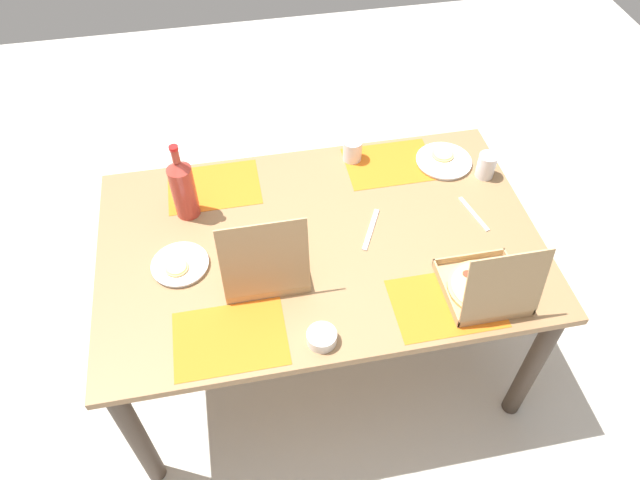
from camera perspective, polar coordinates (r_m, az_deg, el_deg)
The scene contains 16 objects.
ground_plane at distance 2.75m, azimuth 0.00°, elevation -10.20°, with size 6.00×6.00×0.00m, color beige.
dining_table at distance 2.23m, azimuth 0.00°, elevation -1.65°, with size 1.60×1.01×0.74m.
placemat_near_left at distance 2.46m, azimuth 6.75°, elevation 7.34°, with size 0.36×0.26×0.00m, color orange.
placemat_near_right at distance 2.38m, azimuth -10.21°, elevation 5.11°, with size 0.36×0.26×0.00m, color orange.
placemat_far_left at distance 2.02m, azimuth 12.08°, elevation -5.99°, with size 0.36×0.26×0.00m, color orange.
placemat_far_right at distance 1.92m, azimuth -8.69°, elevation -9.38°, with size 0.36×0.26×0.00m, color orange.
pizza_box_corner_right at distance 2.03m, azimuth -5.45°, elevation -2.22°, with size 0.29×0.29×0.32m.
pizza_box_center at distance 2.04m, azimuth 15.81°, elevation -4.44°, with size 0.26×0.27×0.30m.
plate_near_right at distance 2.12m, azimuth -13.41°, elevation -2.37°, with size 0.20×0.20×0.03m.
plate_far_left at distance 2.50m, azimuth 11.87°, elevation 7.53°, with size 0.23×0.23×0.03m.
soda_bottle at distance 2.21m, azimuth -13.12°, elevation 4.99°, with size 0.09×0.09×0.32m.
cup_clear_right at distance 2.45m, azimuth 15.79°, elevation 6.95°, with size 0.07×0.07×0.10m, color silver.
cup_clear_left at distance 2.44m, azimuth 3.15°, elevation 8.67°, with size 0.08×0.08×0.09m, color silver.
condiment_bowl at distance 1.88m, azimuth 0.17°, elevation -9.40°, with size 0.10×0.10×0.04m, color white.
fork_by_far_left at distance 2.31m, azimuth 14.64°, elevation 2.47°, with size 0.19×0.02×0.01m, color #B7B7BC.
knife_by_near_right at distance 2.19m, azimuth 4.94°, elevation 1.04°, with size 0.21×0.02×0.01m, color #B7B7BC.
Camera 1 is at (0.27, 1.39, 2.36)m, focal length 33.07 mm.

